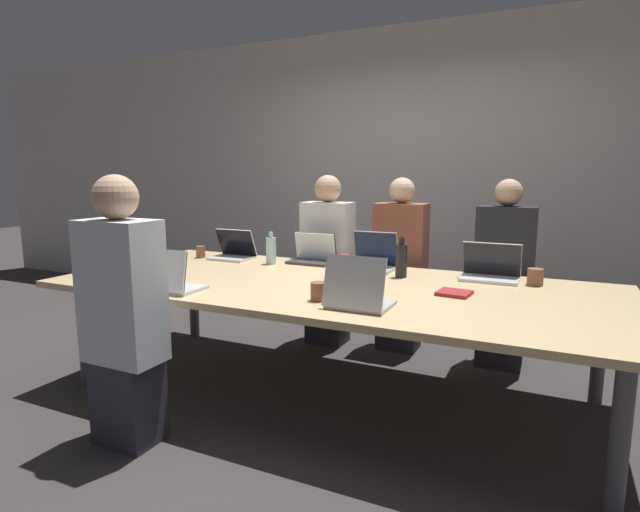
{
  "coord_description": "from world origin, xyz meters",
  "views": [
    {
      "loc": [
        1.24,
        -2.79,
        1.4
      ],
      "look_at": [
        -0.11,
        0.1,
        0.88
      ],
      "focal_mm": 28.0,
      "sensor_mm": 36.0,
      "label": 1
    }
  ],
  "objects_px": {
    "cup_far_midleft": "(344,260)",
    "cup_near_midright": "(319,291)",
    "cup_far_right": "(535,277)",
    "bottle_far_center": "(401,260)",
    "person_far_right": "(503,278)",
    "bottle_far_midleft": "(271,250)",
    "cup_far_left": "(201,252)",
    "person_near_left": "(123,316)",
    "laptop_far_left": "(234,250)",
    "stapler": "(373,291)",
    "laptop_far_center": "(373,259)",
    "laptop_near_midright": "(358,294)",
    "laptop_near_left": "(168,279)",
    "laptop_far_midleft": "(313,254)",
    "person_far_midleft": "(328,263)",
    "person_far_center": "(400,268)",
    "laptop_far_right": "(490,269)"
  },
  "relations": [
    {
      "from": "cup_far_midleft",
      "to": "cup_near_midright",
      "type": "distance_m",
      "value": 1.08
    },
    {
      "from": "cup_far_right",
      "to": "bottle_far_center",
      "type": "relative_size",
      "value": 0.39
    },
    {
      "from": "person_far_right",
      "to": "bottle_far_midleft",
      "type": "bearing_deg",
      "value": -161.52
    },
    {
      "from": "cup_far_left",
      "to": "person_near_left",
      "type": "distance_m",
      "value": 1.55
    },
    {
      "from": "laptop_far_left",
      "to": "bottle_far_center",
      "type": "bearing_deg",
      "value": -5.32
    },
    {
      "from": "cup_near_midright",
      "to": "stapler",
      "type": "distance_m",
      "value": 0.33
    },
    {
      "from": "bottle_far_midleft",
      "to": "laptop_far_left",
      "type": "bearing_deg",
      "value": 169.91
    },
    {
      "from": "person_far_right",
      "to": "laptop_far_center",
      "type": "bearing_deg",
      "value": -154.03
    },
    {
      "from": "person_near_left",
      "to": "laptop_far_center",
      "type": "xyz_separation_m",
      "value": [
        0.81,
        1.55,
        0.12
      ]
    },
    {
      "from": "cup_far_midleft",
      "to": "cup_near_midright",
      "type": "height_order",
      "value": "cup_near_midright"
    },
    {
      "from": "bottle_far_midleft",
      "to": "person_far_right",
      "type": "relative_size",
      "value": 0.18
    },
    {
      "from": "laptop_far_center",
      "to": "bottle_far_center",
      "type": "height_order",
      "value": "laptop_far_center"
    },
    {
      "from": "cup_near_midright",
      "to": "cup_far_midleft",
      "type": "bearing_deg",
      "value": 105.17
    },
    {
      "from": "laptop_far_left",
      "to": "person_far_right",
      "type": "relative_size",
      "value": 0.24
    },
    {
      "from": "cup_far_midleft",
      "to": "person_near_left",
      "type": "distance_m",
      "value": 1.7
    },
    {
      "from": "laptop_near_midright",
      "to": "cup_near_midright",
      "type": "relative_size",
      "value": 3.15
    },
    {
      "from": "laptop_far_left",
      "to": "laptop_near_left",
      "type": "relative_size",
      "value": 0.96
    },
    {
      "from": "laptop_far_midleft",
      "to": "cup_far_midleft",
      "type": "xyz_separation_m",
      "value": [
        0.26,
        0.0,
        -0.03
      ]
    },
    {
      "from": "person_far_midleft",
      "to": "cup_far_left",
      "type": "relative_size",
      "value": 14.63
    },
    {
      "from": "person_far_right",
      "to": "person_far_center",
      "type": "bearing_deg",
      "value": 176.81
    },
    {
      "from": "person_far_right",
      "to": "stapler",
      "type": "relative_size",
      "value": 8.78
    },
    {
      "from": "person_far_midleft",
      "to": "person_far_right",
      "type": "distance_m",
      "value": 1.37
    },
    {
      "from": "person_far_midleft",
      "to": "stapler",
      "type": "height_order",
      "value": "person_far_midleft"
    },
    {
      "from": "laptop_far_center",
      "to": "cup_far_right",
      "type": "bearing_deg",
      "value": -4.33
    },
    {
      "from": "laptop_far_right",
      "to": "laptop_far_center",
      "type": "height_order",
      "value": "laptop_far_center"
    },
    {
      "from": "bottle_far_midleft",
      "to": "laptop_near_midright",
      "type": "xyz_separation_m",
      "value": [
        1.06,
        -0.92,
        -0.03
      ]
    },
    {
      "from": "bottle_far_midleft",
      "to": "person_far_right",
      "type": "distance_m",
      "value": 1.72
    },
    {
      "from": "person_far_midleft",
      "to": "cup_far_right",
      "type": "relative_size",
      "value": 13.49
    },
    {
      "from": "laptop_far_center",
      "to": "stapler",
      "type": "relative_size",
      "value": 2.04
    },
    {
      "from": "laptop_near_midright",
      "to": "bottle_far_midleft",
      "type": "bearing_deg",
      "value": -41.18
    },
    {
      "from": "cup_far_midleft",
      "to": "laptop_far_center",
      "type": "bearing_deg",
      "value": -12.34
    },
    {
      "from": "cup_near_midright",
      "to": "laptop_far_midleft",
      "type": "bearing_deg",
      "value": 117.5
    },
    {
      "from": "person_far_right",
      "to": "bottle_far_center",
      "type": "distance_m",
      "value": 0.87
    },
    {
      "from": "person_far_center",
      "to": "laptop_near_left",
      "type": "bearing_deg",
      "value": -119.39
    },
    {
      "from": "person_near_left",
      "to": "bottle_far_center",
      "type": "bearing_deg",
      "value": -128.43
    },
    {
      "from": "laptop_far_left",
      "to": "stapler",
      "type": "height_order",
      "value": "laptop_far_left"
    },
    {
      "from": "laptop_far_center",
      "to": "person_far_center",
      "type": "distance_m",
      "value": 0.48
    },
    {
      "from": "cup_far_left",
      "to": "person_far_right",
      "type": "bearing_deg",
      "value": 13.32
    },
    {
      "from": "person_near_left",
      "to": "person_far_center",
      "type": "xyz_separation_m",
      "value": [
        0.88,
        2.0,
        -0.02
      ]
    },
    {
      "from": "cup_far_right",
      "to": "laptop_far_midleft",
      "type": "bearing_deg",
      "value": 175.11
    },
    {
      "from": "laptop_near_midright",
      "to": "laptop_far_center",
      "type": "relative_size",
      "value": 0.99
    },
    {
      "from": "person_near_left",
      "to": "person_far_midleft",
      "type": "bearing_deg",
      "value": -98.73
    },
    {
      "from": "cup_near_midright",
      "to": "cup_far_right",
      "type": "bearing_deg",
      "value": 40.94
    },
    {
      "from": "laptop_near_left",
      "to": "person_near_left",
      "type": "bearing_deg",
      "value": 95.53
    },
    {
      "from": "laptop_far_left",
      "to": "laptop_near_left",
      "type": "height_order",
      "value": "laptop_near_left"
    },
    {
      "from": "laptop_far_midleft",
      "to": "person_near_left",
      "type": "relative_size",
      "value": 0.24
    },
    {
      "from": "cup_far_left",
      "to": "laptop_near_midright",
      "type": "bearing_deg",
      "value": -28.2
    },
    {
      "from": "person_far_midleft",
      "to": "person_near_left",
      "type": "relative_size",
      "value": 1.0
    },
    {
      "from": "bottle_far_midleft",
      "to": "stapler",
      "type": "relative_size",
      "value": 1.57
    },
    {
      "from": "person_far_midleft",
      "to": "laptop_near_left",
      "type": "xyz_separation_m",
      "value": [
        -0.33,
        -1.53,
        0.12
      ]
    }
  ]
}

